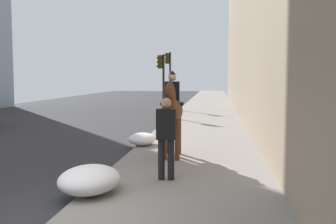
{
  "coord_description": "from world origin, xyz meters",
  "views": [
    {
      "loc": [
        -5.78,
        -2.44,
        2.24
      ],
      "look_at": [
        4.0,
        -1.29,
        1.4
      ],
      "focal_mm": 43.66,
      "sensor_mm": 36.0,
      "label": 1
    }
  ],
  "objects": [
    {
      "name": "snow_pile_far",
      "position": [
        6.72,
        -0.15,
        0.31
      ],
      "size": [
        1.09,
        0.84,
        0.38
      ],
      "primitive_type": "ellipsoid",
      "color": "white",
      "rests_on": "sidewalk_slab"
    },
    {
      "name": "pedestrian_greeting",
      "position": [
        2.47,
        -1.43,
        1.1
      ],
      "size": [
        0.28,
        0.41,
        1.7
      ],
      "rotation": [
        0.0,
        0.0,
        0.04
      ],
      "color": "black",
      "rests_on": "sidewalk_slab"
    },
    {
      "name": "traffic_light_far_curb",
      "position": [
        21.06,
        0.66,
        2.6
      ],
      "size": [
        0.2,
        0.44,
        3.88
      ],
      "color": "black",
      "rests_on": "ground"
    },
    {
      "name": "traffic_light_near_curb",
      "position": [
        15.83,
        0.43,
        2.34
      ],
      "size": [
        0.2,
        0.44,
        3.46
      ],
      "color": "black",
      "rests_on": "ground"
    },
    {
      "name": "snow_pile_near",
      "position": [
        1.35,
        -0.15,
        0.37
      ],
      "size": [
        1.44,
        1.11,
        0.5
      ],
      "primitive_type": "ellipsoid",
      "color": "white",
      "rests_on": "sidewalk_slab"
    },
    {
      "name": "mounted_horse_near",
      "position": [
        4.85,
        -1.3,
        1.4
      ],
      "size": [
        2.15,
        0.63,
        2.3
      ],
      "rotation": [
        0.0,
        0.0,
        3.19
      ],
      "color": "#4C2B16",
      "rests_on": "sidewalk_slab"
    }
  ]
}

